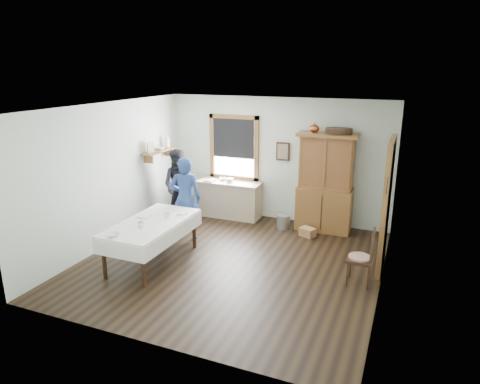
{
  "coord_description": "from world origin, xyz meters",
  "views": [
    {
      "loc": [
        2.75,
        -6.31,
        3.33
      ],
      "look_at": [
        0.04,
        0.3,
        1.22
      ],
      "focal_mm": 32.0,
      "sensor_mm": 36.0,
      "label": 1
    }
  ],
  "objects_px": {
    "work_counter": "(230,199)",
    "dining_table": "(152,242)",
    "china_hutch": "(325,183)",
    "wicker_basket": "(307,232)",
    "pail": "(283,222)",
    "figure_dark": "(180,188)",
    "spindle_chair": "(360,257)",
    "woman_blue": "(186,202)"
  },
  "relations": [
    {
      "from": "pail",
      "to": "work_counter",
      "type": "bearing_deg",
      "value": 168.79
    },
    {
      "from": "pail",
      "to": "figure_dark",
      "type": "distance_m",
      "value": 2.37
    },
    {
      "from": "china_hutch",
      "to": "dining_table",
      "type": "distance_m",
      "value": 3.69
    },
    {
      "from": "china_hutch",
      "to": "wicker_basket",
      "type": "distance_m",
      "value": 1.07
    },
    {
      "from": "dining_table",
      "to": "pail",
      "type": "bearing_deg",
      "value": 55.86
    },
    {
      "from": "figure_dark",
      "to": "pail",
      "type": "bearing_deg",
      "value": 0.92
    },
    {
      "from": "dining_table",
      "to": "wicker_basket",
      "type": "distance_m",
      "value": 3.14
    },
    {
      "from": "work_counter",
      "to": "woman_blue",
      "type": "height_order",
      "value": "woman_blue"
    },
    {
      "from": "work_counter",
      "to": "china_hutch",
      "type": "xyz_separation_m",
      "value": [
        2.16,
        -0.02,
        0.61
      ]
    },
    {
      "from": "wicker_basket",
      "to": "figure_dark",
      "type": "distance_m",
      "value": 2.92
    },
    {
      "from": "woman_blue",
      "to": "figure_dark",
      "type": "xyz_separation_m",
      "value": [
        -0.62,
        0.85,
        -0.03
      ]
    },
    {
      "from": "figure_dark",
      "to": "spindle_chair",
      "type": "bearing_deg",
      "value": -28.95
    },
    {
      "from": "china_hutch",
      "to": "spindle_chair",
      "type": "relative_size",
      "value": 2.19
    },
    {
      "from": "dining_table",
      "to": "china_hutch",
      "type": "bearing_deg",
      "value": 47.66
    },
    {
      "from": "work_counter",
      "to": "spindle_chair",
      "type": "height_order",
      "value": "spindle_chair"
    },
    {
      "from": "work_counter",
      "to": "figure_dark",
      "type": "distance_m",
      "value": 1.16
    },
    {
      "from": "china_hutch",
      "to": "wicker_basket",
      "type": "bearing_deg",
      "value": -114.83
    },
    {
      "from": "pail",
      "to": "woman_blue",
      "type": "relative_size",
      "value": 0.19
    },
    {
      "from": "china_hutch",
      "to": "woman_blue",
      "type": "relative_size",
      "value": 1.33
    },
    {
      "from": "work_counter",
      "to": "woman_blue",
      "type": "relative_size",
      "value": 0.94
    },
    {
      "from": "wicker_basket",
      "to": "figure_dark",
      "type": "bearing_deg",
      "value": -176.73
    },
    {
      "from": "spindle_chair",
      "to": "pail",
      "type": "height_order",
      "value": "spindle_chair"
    },
    {
      "from": "dining_table",
      "to": "figure_dark",
      "type": "relative_size",
      "value": 1.27
    },
    {
      "from": "wicker_basket",
      "to": "figure_dark",
      "type": "height_order",
      "value": "figure_dark"
    },
    {
      "from": "pail",
      "to": "wicker_basket",
      "type": "distance_m",
      "value": 0.63
    },
    {
      "from": "spindle_chair",
      "to": "china_hutch",
      "type": "bearing_deg",
      "value": 116.71
    },
    {
      "from": "spindle_chair",
      "to": "figure_dark",
      "type": "relative_size",
      "value": 0.63
    },
    {
      "from": "spindle_chair",
      "to": "work_counter",
      "type": "bearing_deg",
      "value": 147.31
    },
    {
      "from": "dining_table",
      "to": "figure_dark",
      "type": "distance_m",
      "value": 2.15
    },
    {
      "from": "dining_table",
      "to": "pail",
      "type": "height_order",
      "value": "dining_table"
    },
    {
      "from": "spindle_chair",
      "to": "woman_blue",
      "type": "height_order",
      "value": "woman_blue"
    },
    {
      "from": "spindle_chair",
      "to": "figure_dark",
      "type": "xyz_separation_m",
      "value": [
        -4.06,
        1.47,
        0.28
      ]
    },
    {
      "from": "spindle_chair",
      "to": "wicker_basket",
      "type": "height_order",
      "value": "spindle_chair"
    },
    {
      "from": "work_counter",
      "to": "pail",
      "type": "bearing_deg",
      "value": -11.64
    },
    {
      "from": "dining_table",
      "to": "woman_blue",
      "type": "bearing_deg",
      "value": 89.55
    },
    {
      "from": "dining_table",
      "to": "spindle_chair",
      "type": "bearing_deg",
      "value": 9.34
    },
    {
      "from": "pail",
      "to": "figure_dark",
      "type": "xyz_separation_m",
      "value": [
        -2.25,
        -0.4,
        0.59
      ]
    },
    {
      "from": "wicker_basket",
      "to": "china_hutch",
      "type": "bearing_deg",
      "value": 66.25
    },
    {
      "from": "wicker_basket",
      "to": "work_counter",
      "type": "bearing_deg",
      "value": 165.45
    },
    {
      "from": "work_counter",
      "to": "dining_table",
      "type": "height_order",
      "value": "work_counter"
    },
    {
      "from": "work_counter",
      "to": "china_hutch",
      "type": "relative_size",
      "value": 0.71
    },
    {
      "from": "china_hutch",
      "to": "wicker_basket",
      "type": "xyz_separation_m",
      "value": [
        -0.21,
        -0.49,
        -0.93
      ]
    }
  ]
}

